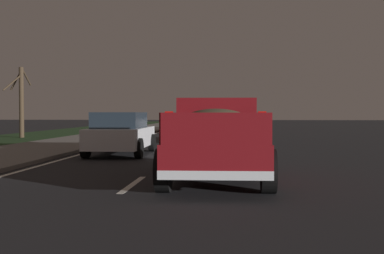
# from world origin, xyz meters

# --- Properties ---
(ground) EXTENTS (144.00, 144.00, 0.00)m
(ground) POSITION_xyz_m (27.00, 0.00, 0.00)
(ground) COLOR black
(sidewalk_shoulder) EXTENTS (108.00, 4.00, 0.12)m
(sidewalk_shoulder) POSITION_xyz_m (27.00, 5.70, 0.06)
(sidewalk_shoulder) COLOR slate
(sidewalk_shoulder) RESTS_ON ground
(grass_verge) EXTENTS (108.00, 6.00, 0.01)m
(grass_verge) POSITION_xyz_m (27.00, 10.70, 0.00)
(grass_verge) COLOR #1E3819
(grass_verge) RESTS_ON ground
(lane_markings) EXTENTS (108.00, 3.54, 0.01)m
(lane_markings) POSITION_xyz_m (28.67, 2.55, 0.00)
(lane_markings) COLOR silver
(lane_markings) RESTS_ON ground
(pickup_truck) EXTENTS (5.47, 2.36, 1.87)m
(pickup_truck) POSITION_xyz_m (10.69, -1.75, 0.98)
(pickup_truck) COLOR maroon
(pickup_truck) RESTS_ON ground
(sedan_white) EXTENTS (4.43, 2.07, 1.54)m
(sedan_white) POSITION_xyz_m (16.88, 1.89, 0.78)
(sedan_white) COLOR silver
(sedan_white) RESTS_ON ground
(sedan_silver) EXTENTS (4.44, 2.09, 1.54)m
(sedan_silver) POSITION_xyz_m (39.61, -1.62, 0.78)
(sedan_silver) COLOR #B2B5BA
(sedan_silver) RESTS_ON ground
(sedan_black) EXTENTS (4.44, 2.08, 1.54)m
(sedan_black) POSITION_xyz_m (24.17, -1.77, 0.78)
(sedan_black) COLOR black
(sedan_black) RESTS_ON ground
(sedan_red) EXTENTS (4.44, 2.08, 1.54)m
(sedan_red) POSITION_xyz_m (36.32, 1.93, 0.78)
(sedan_red) COLOR maroon
(sedan_red) RESTS_ON ground
(bare_tree_far) EXTENTS (2.30, 1.02, 4.33)m
(bare_tree_far) POSITION_xyz_m (28.12, 10.68, 2.32)
(bare_tree_far) COLOR #423323
(bare_tree_far) RESTS_ON ground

